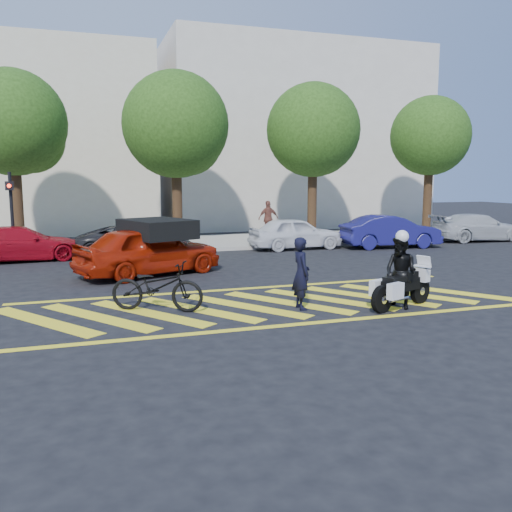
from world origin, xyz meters
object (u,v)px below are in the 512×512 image
object	(u,v)px
police_motorcycle	(401,287)
parked_left	(21,244)
officer_bike	(301,273)
red_convertible	(149,250)
parked_far_right	(478,227)
parked_right	(390,231)
parked_mid_right	(296,233)
parked_mid_left	(135,240)
officer_moto	(401,272)
bicycle	(157,286)

from	to	relation	value
police_motorcycle	parked_left	distance (m)	13.84
officer_bike	police_motorcycle	distance (m)	2.33
police_motorcycle	red_convertible	world-z (taller)	red_convertible
parked_far_right	parked_right	bearing A→B (deg)	103.83
parked_mid_right	parked_far_right	size ratio (longest dim) A/B	0.89
parked_left	parked_mid_left	world-z (taller)	parked_left
parked_left	parked_far_right	distance (m)	20.09
officer_moto	parked_left	bearing A→B (deg)	-160.70
bicycle	parked_mid_left	distance (m)	9.04
police_motorcycle	parked_right	size ratio (longest dim) A/B	0.47
bicycle	officer_moto	size ratio (longest dim) A/B	1.28
officer_bike	red_convertible	bearing A→B (deg)	28.71
officer_moto	parked_right	bearing A→B (deg)	127.95
bicycle	parked_mid_left	size ratio (longest dim) A/B	0.49
officer_bike	red_convertible	world-z (taller)	officer_bike
parked_far_right	bicycle	bearing A→B (deg)	123.47
parked_left	parked_mid_left	bearing A→B (deg)	-96.49
bicycle	parked_right	bearing A→B (deg)	-26.32
officer_moto	parked_mid_left	xyz separation A→B (m)	(-4.91, 10.52, -0.23)
police_motorcycle	parked_mid_left	world-z (taller)	parked_mid_left
parked_left	parked_right	distance (m)	14.78
red_convertible	parked_mid_right	xyz separation A→B (m)	(6.68, 4.33, -0.10)
police_motorcycle	red_convertible	bearing A→B (deg)	107.49
parked_far_right	officer_moto	bearing A→B (deg)	138.13
parked_right	parked_far_right	xyz separation A→B (m)	(5.33, 0.85, -0.05)
officer_moto	parked_mid_right	world-z (taller)	officer_moto
red_convertible	parked_left	size ratio (longest dim) A/B	1.04
parked_mid_right	officer_bike	bearing A→B (deg)	156.77
police_motorcycle	parked_mid_right	xyz separation A→B (m)	(1.73, 10.53, 0.18)
parked_left	parked_mid_left	size ratio (longest dim) A/B	1.00
red_convertible	parked_right	bearing A→B (deg)	-93.61
officer_bike	parked_far_right	distance (m)	16.58
parked_mid_left	parked_right	world-z (taller)	parked_right
parked_far_right	police_motorcycle	bearing A→B (deg)	138.20
police_motorcycle	red_convertible	xyz separation A→B (m)	(-4.95, 6.20, 0.27)
parked_mid_left	parked_far_right	distance (m)	16.04
parked_left	parked_mid_right	distance (m)	10.70
parked_mid_right	parked_right	distance (m)	4.14
red_convertible	parked_left	world-z (taller)	red_convertible
parked_mid_left	parked_far_right	bearing A→B (deg)	-82.19
red_convertible	parked_mid_left	world-z (taller)	red_convertible
parked_right	officer_moto	bearing A→B (deg)	154.45
bicycle	parked_mid_right	bearing A→B (deg)	-10.72
officer_moto	parked_mid_left	world-z (taller)	officer_moto
officer_bike	parked_far_right	world-z (taller)	officer_bike
bicycle	police_motorcycle	xyz separation A→B (m)	(5.36, -1.50, -0.06)
bicycle	police_motorcycle	distance (m)	5.57
parked_right	parked_mid_right	bearing A→B (deg)	83.51
parked_left	parked_right	world-z (taller)	parked_right
parked_right	parked_far_right	world-z (taller)	parked_right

